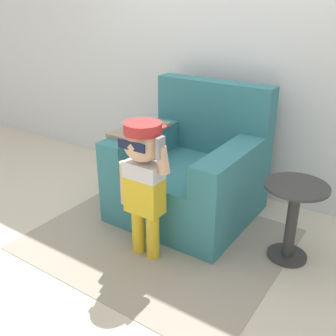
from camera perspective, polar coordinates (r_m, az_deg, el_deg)
The scene contains 6 objects.
ground_plane at distance 3.11m, azimuth 0.40°, elevation -7.24°, with size 10.00×10.00×0.00m, color beige.
wall_back at distance 3.34m, azimuth 8.11°, elevation 18.32°, with size 10.00×0.05×2.60m.
armchair at distance 3.06m, azimuth 3.31°, elevation -0.67°, with size 0.99×0.94×1.00m.
person_child at distance 2.42m, azimuth -3.57°, elevation -0.35°, with size 0.38×0.28×0.92m.
side_table at distance 2.64m, azimuth 17.64°, elevation -6.52°, with size 0.40×0.40×0.53m.
rug at distance 2.86m, azimuth -1.34°, elevation -10.22°, with size 1.70×1.41×0.01m.
Camera 1 is at (1.48, -2.22, 1.60)m, focal length 42.00 mm.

